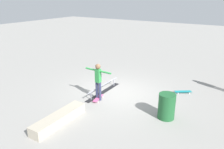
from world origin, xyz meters
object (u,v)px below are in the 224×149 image
skate_ledge (59,119)px  trash_bin (167,106)px  skateboard_main (98,98)px  loose_skateboard_teal (183,92)px  skater_main (98,79)px  grind_rail (103,89)px

skate_ledge → trash_bin: 4.00m
skateboard_main → loose_skateboard_teal: bearing=-59.1°
skater_main → loose_skateboard_teal: 4.16m
loose_skateboard_teal → trash_bin: bearing=-123.0°
loose_skateboard_teal → trash_bin: size_ratio=0.78×
skateboard_main → trash_bin: 3.13m
skate_ledge → loose_skateboard_teal: bearing=149.7°
trash_bin → skater_main: bearing=-88.0°
grind_rail → skater_main: skater_main is taller
grind_rail → trash_bin: trash_bin is taller
grind_rail → skater_main: 1.16m
skater_main → trash_bin: (-0.11, 3.09, -0.48)m
trash_bin → loose_skateboard_teal: bearing=-177.5°
skate_ledge → skater_main: 2.50m
skater_main → skateboard_main: (0.02, -0.01, -0.90)m
skater_main → skateboard_main: 0.90m
skate_ledge → trash_bin: size_ratio=2.41×
loose_skateboard_teal → grind_rail: bearing=175.9°
loose_skateboard_teal → trash_bin: (2.67, 0.12, 0.42)m
grind_rail → skateboard_main: (0.80, 0.28, -0.10)m
skate_ledge → loose_skateboard_teal: skate_ledge is taller
skater_main → trash_bin: size_ratio=1.69×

